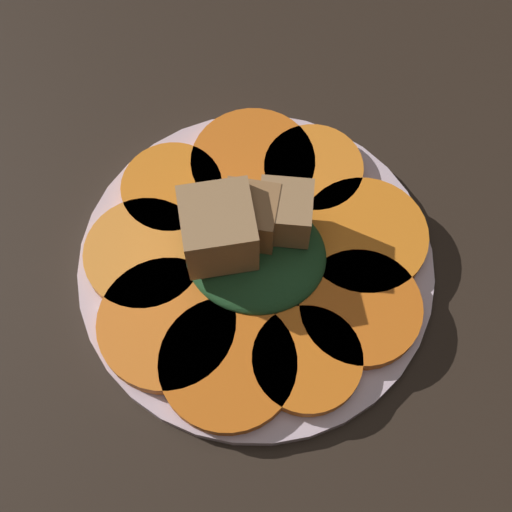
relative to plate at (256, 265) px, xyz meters
The scene contains 13 objects.
table_slab 1.52cm from the plate, ahead, with size 120.00×120.00×2.00cm, color black.
plate is the anchor object (origin of this frame).
carrot_slice_0 7.89cm from the plate, 19.38° to the left, with size 9.02×9.02×1.09cm, color orange.
carrot_slice_1 8.42cm from the plate, 66.20° to the left, with size 7.32×7.32×1.09cm, color orange.
carrot_slice_2 7.80cm from the plate, 98.34° to the left, with size 9.20×9.20×1.09cm, color orange.
carrot_slice_3 8.34cm from the plate, 144.42° to the left, with size 7.37×7.37×1.09cm, color orange.
carrot_slice_4 7.88cm from the plate, behind, with size 8.43×8.43×1.09cm, color orange.
carrot_slice_5 7.74cm from the plate, 134.49° to the right, with size 9.33×9.33×1.09cm, color orange.
carrot_slice_6 7.86cm from the plate, 97.01° to the right, with size 9.09×9.09×1.09cm, color orange.
carrot_slice_7 8.09cm from the plate, 58.60° to the right, with size 7.28×7.28×1.09cm, color orange.
carrot_slice_8 8.04cm from the plate, 20.86° to the right, with size 8.32×8.32×1.09cm, color orange.
center_pile 3.35cm from the plate, 152.98° to the left, with size 10.19×8.76×6.95cm.
fork 6.68cm from the plate, 107.96° to the right, with size 17.10×6.91×0.40cm.
Camera 1 is at (2.33, -19.94, 49.03)cm, focal length 50.00 mm.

